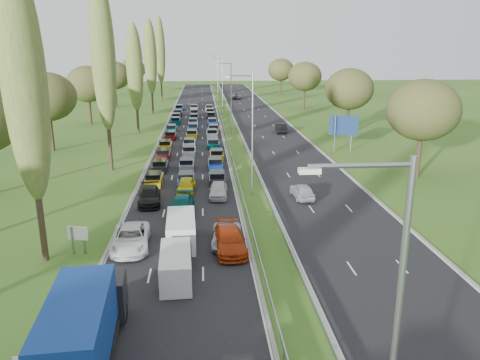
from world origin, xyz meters
name	(u,v)px	position (x,y,z in m)	size (l,w,h in m)	color
ground	(231,131)	(4.50, 80.00, 0.00)	(260.00, 260.00, 0.00)	#2C591B
near_carriageway	(193,130)	(-2.25, 82.50, 0.00)	(10.50, 215.00, 0.04)	black
far_carriageway	(266,129)	(11.25, 82.50, 0.00)	(10.50, 215.00, 0.04)	black
central_reservation	(230,126)	(4.50, 82.50, 0.55)	(2.36, 215.00, 0.32)	gray
lamp_columns	(231,99)	(4.50, 78.00, 6.00)	(0.18, 140.18, 12.00)	gray
poplar_row	(124,62)	(-11.50, 68.17, 12.39)	(2.80, 127.80, 22.44)	#2D2116
woodland_left	(39,100)	(-22.00, 62.63, 7.68)	(8.00, 166.00, 11.10)	#2D2116
woodland_right	(366,94)	(24.00, 66.67, 7.68)	(8.00, 153.00, 11.10)	#2D2116
traffic_queue_fill	(192,132)	(-2.28, 77.55, 0.44)	(9.12, 66.59, 0.80)	#BF990C
near_car_2	(131,238)	(-5.81, 30.51, 0.81)	(2.63, 5.71, 1.59)	white
near_car_3	(149,196)	(-5.56, 40.92, 0.76)	(2.09, 5.13, 1.49)	black
near_car_7	(181,205)	(-2.40, 37.93, 0.74)	(2.02, 4.97, 1.44)	#054D4B
near_car_8	(186,185)	(-2.18, 44.09, 0.77)	(1.77, 4.39, 1.50)	#C0B50C
near_car_10	(227,236)	(1.30, 30.68, 0.68)	(2.20, 4.77, 1.32)	silver
near_car_11	(230,240)	(1.46, 29.60, 0.80)	(2.19, 5.39, 1.56)	#A12E09
near_car_12	(218,190)	(1.06, 42.36, 0.76)	(1.75, 4.34, 1.48)	silver
far_car_0	(302,191)	(9.31, 41.37, 0.76)	(1.74, 4.33, 1.48)	#A5AAAF
far_car_1	(281,128)	(13.23, 78.22, 0.82)	(1.70, 4.86, 1.60)	black
far_car_2	(236,96)	(9.28, 134.58, 0.81)	(2.63, 5.71, 1.59)	gray
blue_lorry	(84,328)	(-5.90, 17.19, 2.02)	(2.57, 9.25, 3.90)	black
white_van_front	(176,265)	(-2.20, 25.40, 1.01)	(1.93, 4.91, 1.97)	silver
white_van_rear	(181,229)	(-2.11, 31.28, 1.10)	(2.09, 5.32, 2.14)	white
info_sign	(78,236)	(-9.40, 29.84, 1.37)	(1.48, 0.43, 2.10)	gray
direction_sign	(344,127)	(19.40, 61.97, 3.57)	(3.92, 1.00, 5.20)	gray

